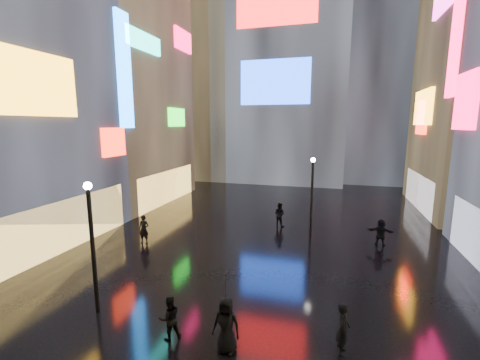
% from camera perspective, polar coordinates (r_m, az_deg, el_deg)
% --- Properties ---
extents(ground, '(140.00, 140.00, 0.00)m').
position_cam_1_polar(ground, '(22.09, 5.80, -9.38)').
color(ground, black).
rests_on(ground, ground).
extents(building_left_far, '(10.28, 12.00, 22.00)m').
position_cam_1_polar(building_left_far, '(33.19, -21.11, 15.67)').
color(building_left_far, black).
rests_on(building_left_far, ground).
extents(tower_main, '(16.00, 14.20, 42.00)m').
position_cam_1_polar(tower_main, '(47.05, 8.11, 26.78)').
color(tower_main, black).
rests_on(tower_main, ground).
extents(tower_flank_right, '(12.00, 12.00, 34.00)m').
position_cam_1_polar(tower_flank_right, '(47.85, 23.75, 20.84)').
color(tower_flank_right, black).
rests_on(tower_flank_right, ground).
extents(tower_flank_left, '(10.00, 10.00, 26.00)m').
position_cam_1_polar(tower_flank_left, '(46.39, -6.72, 16.93)').
color(tower_flank_left, black).
rests_on(tower_flank_left, ground).
extents(lamp_near, '(0.30, 0.30, 5.20)m').
position_cam_1_polar(lamp_near, '(13.50, -24.80, -9.77)').
color(lamp_near, black).
rests_on(lamp_near, ground).
extents(lamp_far, '(0.30, 0.30, 5.20)m').
position_cam_1_polar(lamp_far, '(21.10, 12.66, -2.19)').
color(lamp_far, black).
rests_on(lamp_far, ground).
extents(pedestrian_1, '(0.95, 0.93, 1.54)m').
position_cam_1_polar(pedestrian_1, '(12.12, -12.41, -22.84)').
color(pedestrian_1, black).
rests_on(pedestrian_1, ground).
extents(pedestrian_4, '(0.91, 0.59, 1.85)m').
position_cam_1_polar(pedestrian_4, '(11.29, -2.45, -24.34)').
color(pedestrian_4, black).
rests_on(pedestrian_4, ground).
extents(pedestrian_5, '(1.57, 0.66, 1.64)m').
position_cam_1_polar(pedestrian_5, '(21.35, 23.74, -8.56)').
color(pedestrian_5, black).
rests_on(pedestrian_5, ground).
extents(pedestrian_6, '(0.69, 0.50, 1.77)m').
position_cam_1_polar(pedestrian_6, '(20.82, -16.72, -8.41)').
color(pedestrian_6, black).
rests_on(pedestrian_6, ground).
extents(pedestrian_7, '(1.00, 0.88, 1.71)m').
position_cam_1_polar(pedestrian_7, '(23.41, 7.00, -6.09)').
color(pedestrian_7, black).
rests_on(pedestrian_7, ground).
extents(umbrella_2, '(1.37, 1.37, 0.89)m').
position_cam_1_polar(umbrella_2, '(10.58, -2.51, -18.19)').
color(umbrella_2, black).
rests_on(umbrella_2, pedestrian_4).
extents(pedestrian_8, '(0.42, 0.63, 1.72)m').
position_cam_1_polar(pedestrian_8, '(11.71, 17.86, -23.86)').
color(pedestrian_8, black).
rests_on(pedestrian_8, ground).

